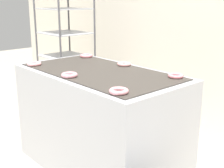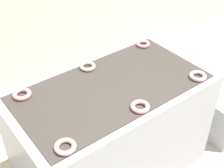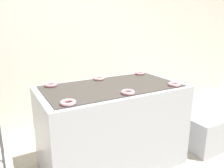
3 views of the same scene
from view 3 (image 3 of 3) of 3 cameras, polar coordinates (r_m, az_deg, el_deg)
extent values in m
cube|color=silver|center=(3.60, -11.43, 12.08)|extent=(8.00, 0.05, 2.80)
cube|color=#A8AAB2|center=(2.52, 0.00, -11.00)|extent=(1.56, 0.85, 0.94)
cube|color=#38332D|center=(2.35, 0.00, -0.57)|extent=(1.43, 0.75, 0.01)
cube|color=#262628|center=(2.38, 13.77, -8.06)|extent=(0.12, 0.07, 0.10)
cube|color=#A8AAB2|center=(3.10, 22.72, -12.06)|extent=(0.39, 0.39, 0.44)
torus|color=pink|center=(1.84, -11.39, -4.76)|extent=(0.13, 0.13, 0.03)
torus|color=pink|center=(2.08, 4.19, -2.12)|extent=(0.13, 0.13, 0.03)
torus|color=pink|center=(2.44, 15.97, -0.04)|extent=(0.13, 0.13, 0.03)
torus|color=#D98087|center=(2.41, -15.72, -0.21)|extent=(0.14, 0.14, 0.03)
torus|color=#D49290|center=(2.61, -3.49, 1.47)|extent=(0.13, 0.13, 0.03)
torus|color=pink|center=(2.91, 7.27, 2.82)|extent=(0.12, 0.12, 0.03)
camera|label=1|loc=(3.16, 56.98, 8.44)|focal=50.00mm
camera|label=2|loc=(0.92, -53.03, 68.02)|focal=50.00mm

